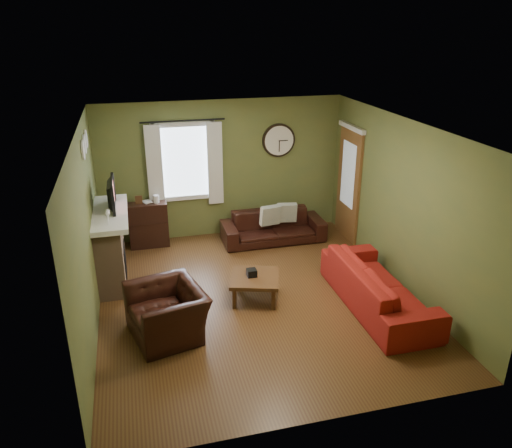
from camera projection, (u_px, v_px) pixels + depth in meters
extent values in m
cube|color=#513218|center=(256.00, 298.00, 7.58)|extent=(4.60, 5.20, 0.00)
cube|color=white|center=(256.00, 128.00, 6.59)|extent=(4.60, 5.20, 0.00)
cube|color=#5C6631|center=(87.00, 235.00, 6.56)|extent=(0.00, 5.20, 2.60)
cube|color=#5C6631|center=(402.00, 205.00, 7.62)|extent=(0.00, 5.20, 2.60)
cube|color=#5C6631|center=(222.00, 169.00, 9.42)|extent=(4.60, 0.00, 2.60)
cube|color=#5C6631|center=(324.00, 317.00, 4.76)|extent=(4.60, 0.00, 2.60)
cube|color=#9B785C|center=(110.00, 249.00, 7.92)|extent=(0.40, 1.40, 1.10)
cube|color=black|center=(124.00, 261.00, 8.06)|extent=(0.04, 0.60, 0.55)
cube|color=white|center=(108.00, 214.00, 7.70)|extent=(0.58, 1.60, 0.08)
imported|color=black|center=(108.00, 198.00, 7.76)|extent=(0.08, 0.60, 0.35)
cube|color=#994C3F|center=(113.00, 194.00, 7.76)|extent=(0.02, 0.62, 0.36)
cylinder|color=white|center=(83.00, 150.00, 6.92)|extent=(0.28, 0.28, 0.03)
cylinder|color=white|center=(85.00, 144.00, 7.23)|extent=(0.28, 0.28, 0.03)
cylinder|color=white|center=(86.00, 139.00, 7.55)|extent=(0.28, 0.28, 0.03)
cylinder|color=black|center=(183.00, 121.00, 8.78)|extent=(0.03, 0.03, 1.50)
cube|color=silver|center=(155.00, 168.00, 8.97)|extent=(0.28, 0.04, 1.55)
cube|color=silver|center=(215.00, 164.00, 9.22)|extent=(0.28, 0.04, 1.55)
cube|color=brown|center=(349.00, 185.00, 9.36)|extent=(0.05, 0.90, 2.10)
imported|color=#4B2E18|center=(143.00, 197.00, 8.99)|extent=(0.21, 0.24, 0.02)
imported|color=black|center=(273.00, 227.00, 9.46)|extent=(1.93, 0.75, 0.56)
cube|color=#989F92|center=(287.00, 213.00, 9.40)|extent=(0.38, 0.17, 0.37)
cube|color=#989F92|center=(270.00, 215.00, 9.27)|extent=(0.39, 0.17, 0.37)
imported|color=maroon|center=(378.00, 286.00, 7.25)|extent=(0.89, 2.28, 0.67)
imported|color=black|center=(167.00, 312.00, 6.60)|extent=(1.13, 1.22, 0.67)
cube|color=black|center=(252.00, 275.00, 7.44)|extent=(0.14, 0.14, 0.11)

